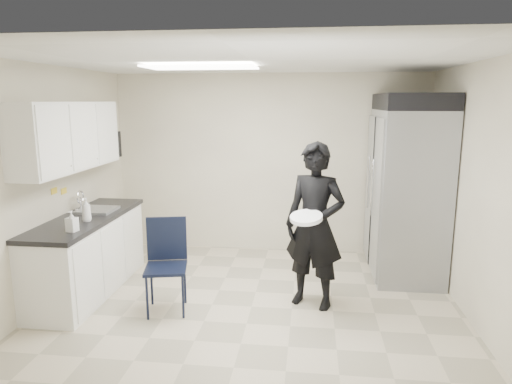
# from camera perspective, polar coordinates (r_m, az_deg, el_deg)

# --- Properties ---
(floor) EXTENTS (4.50, 4.50, 0.00)m
(floor) POSITION_cam_1_polar(r_m,az_deg,el_deg) (5.14, -0.56, -14.14)
(floor) COLOR #BBAD92
(floor) RESTS_ON ground
(ceiling) EXTENTS (4.50, 4.50, 0.00)m
(ceiling) POSITION_cam_1_polar(r_m,az_deg,el_deg) (4.66, -0.62, 16.12)
(ceiling) COLOR silver
(ceiling) RESTS_ON back_wall
(back_wall) EXTENTS (4.50, 0.00, 4.50)m
(back_wall) POSITION_cam_1_polar(r_m,az_deg,el_deg) (6.69, 1.63, 3.51)
(back_wall) COLOR beige
(back_wall) RESTS_ON floor
(left_wall) EXTENTS (0.00, 4.00, 4.00)m
(left_wall) POSITION_cam_1_polar(r_m,az_deg,el_deg) (5.49, -24.56, 0.75)
(left_wall) COLOR beige
(left_wall) RESTS_ON floor
(right_wall) EXTENTS (0.00, 4.00, 4.00)m
(right_wall) POSITION_cam_1_polar(r_m,az_deg,el_deg) (4.97, 26.07, -0.39)
(right_wall) COLOR beige
(right_wall) RESTS_ON floor
(ceiling_panel) EXTENTS (1.20, 0.60, 0.02)m
(ceiling_panel) POSITION_cam_1_polar(r_m,az_deg,el_deg) (5.16, -6.88, 15.25)
(ceiling_panel) COLOR white
(ceiling_panel) RESTS_ON ceiling
(lower_counter) EXTENTS (0.60, 1.90, 0.86)m
(lower_counter) POSITION_cam_1_polar(r_m,az_deg,el_deg) (5.72, -20.22, -7.52)
(lower_counter) COLOR silver
(lower_counter) RESTS_ON floor
(countertop) EXTENTS (0.64, 1.95, 0.05)m
(countertop) POSITION_cam_1_polar(r_m,az_deg,el_deg) (5.60, -20.53, -3.11)
(countertop) COLOR black
(countertop) RESTS_ON lower_counter
(sink) EXTENTS (0.42, 0.40, 0.14)m
(sink) POSITION_cam_1_polar(r_m,az_deg,el_deg) (5.81, -19.23, -2.66)
(sink) COLOR gray
(sink) RESTS_ON countertop
(faucet) EXTENTS (0.02, 0.02, 0.24)m
(faucet) POSITION_cam_1_polar(r_m,az_deg,el_deg) (5.87, -21.08, -1.15)
(faucet) COLOR silver
(faucet) RESTS_ON countertop
(upper_cabinets) EXTENTS (0.35, 1.80, 0.75)m
(upper_cabinets) POSITION_cam_1_polar(r_m,az_deg,el_deg) (5.51, -22.38, 6.47)
(upper_cabinets) COLOR silver
(upper_cabinets) RESTS_ON left_wall
(towel_dispenser) EXTENTS (0.22, 0.30, 0.35)m
(towel_dispenser) POSITION_cam_1_polar(r_m,az_deg,el_deg) (6.58, -17.90, 5.64)
(towel_dispenser) COLOR black
(towel_dispenser) RESTS_ON left_wall
(notice_sticker_left) EXTENTS (0.00, 0.12, 0.07)m
(notice_sticker_left) POSITION_cam_1_polar(r_m,az_deg,el_deg) (5.59, -23.92, 0.13)
(notice_sticker_left) COLOR yellow
(notice_sticker_left) RESTS_ON left_wall
(notice_sticker_right) EXTENTS (0.00, 0.12, 0.07)m
(notice_sticker_right) POSITION_cam_1_polar(r_m,az_deg,el_deg) (5.76, -22.89, 0.12)
(notice_sticker_right) COLOR yellow
(notice_sticker_right) RESTS_ON left_wall
(commercial_fridge) EXTENTS (0.80, 1.35, 2.10)m
(commercial_fridge) POSITION_cam_1_polar(r_m,az_deg,el_deg) (6.12, 18.30, -0.19)
(commercial_fridge) COLOR gray
(commercial_fridge) RESTS_ON floor
(fridge_compressor) EXTENTS (0.80, 1.35, 0.20)m
(fridge_compressor) POSITION_cam_1_polar(r_m,az_deg,el_deg) (6.00, 18.99, 10.63)
(fridge_compressor) COLOR black
(fridge_compressor) RESTS_ON commercial_fridge
(folding_chair) EXTENTS (0.51, 0.51, 0.96)m
(folding_chair) POSITION_cam_1_polar(r_m,az_deg,el_deg) (4.95, -11.20, -9.35)
(folding_chair) COLOR black
(folding_chair) RESTS_ON floor
(man_tuxedo) EXTENTS (0.77, 0.65, 1.80)m
(man_tuxedo) POSITION_cam_1_polar(r_m,az_deg,el_deg) (4.93, 7.34, -4.22)
(man_tuxedo) COLOR black
(man_tuxedo) RESTS_ON floor
(bucket_lid) EXTENTS (0.43, 0.43, 0.04)m
(bucket_lid) POSITION_cam_1_polar(r_m,az_deg,el_deg) (4.66, 6.30, -3.19)
(bucket_lid) COLOR white
(bucket_lid) RESTS_ON man_tuxedo
(soap_bottle_a) EXTENTS (0.13, 0.13, 0.26)m
(soap_bottle_a) POSITION_cam_1_polar(r_m,az_deg,el_deg) (5.34, -20.45, -2.07)
(soap_bottle_a) COLOR silver
(soap_bottle_a) RESTS_ON countertop
(soap_bottle_b) EXTENTS (0.11, 0.11, 0.21)m
(soap_bottle_b) POSITION_cam_1_polar(r_m,az_deg,el_deg) (4.97, -22.04, -3.40)
(soap_bottle_b) COLOR #B0AFBB
(soap_bottle_b) RESTS_ON countertop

